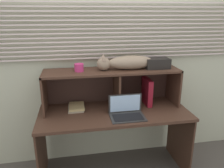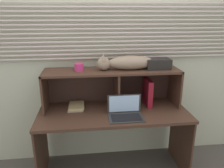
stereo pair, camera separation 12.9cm
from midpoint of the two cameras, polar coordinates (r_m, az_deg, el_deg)
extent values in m
cube|color=beige|center=(2.49, -2.43, 7.43)|extent=(4.40, 0.04, 2.50)
cube|color=silver|center=(2.44, -2.26, 6.85)|extent=(2.90, 0.02, 0.01)
cube|color=silver|center=(2.44, -2.28, 7.87)|extent=(2.90, 0.02, 0.01)
cube|color=silver|center=(2.43, -2.29, 8.89)|extent=(2.90, 0.02, 0.01)
cube|color=silver|center=(2.42, -2.30, 9.91)|extent=(2.90, 0.02, 0.01)
cube|color=silver|center=(2.42, -2.32, 10.94)|extent=(2.90, 0.02, 0.01)
cube|color=silver|center=(2.41, -2.33, 11.98)|extent=(2.90, 0.02, 0.01)
cube|color=silver|center=(2.41, -2.34, 13.01)|extent=(2.90, 0.02, 0.01)
cube|color=silver|center=(2.40, -2.36, 14.06)|extent=(2.90, 0.02, 0.01)
cube|color=silver|center=(2.40, -2.37, 15.10)|extent=(2.90, 0.02, 0.01)
cube|color=silver|center=(2.40, -2.38, 16.15)|extent=(2.90, 0.02, 0.01)
cube|color=silver|center=(2.40, -2.40, 17.19)|extent=(2.90, 0.02, 0.01)
cube|color=silver|center=(2.40, -2.41, 18.24)|extent=(2.90, 0.02, 0.01)
cube|color=silver|center=(2.40, -2.43, 19.29)|extent=(2.90, 0.02, 0.01)
cube|color=silver|center=(2.40, -2.44, 20.34)|extent=(2.90, 0.02, 0.01)
cube|color=#452B20|center=(2.31, -1.02, -7.37)|extent=(1.54, 0.64, 0.03)
cube|color=#452B20|center=(2.51, -19.11, -15.87)|extent=(0.02, 0.58, 0.70)
cube|color=#452B20|center=(2.70, 15.60, -12.91)|extent=(0.02, 0.58, 0.70)
cube|color=#452B20|center=(2.30, -1.61, 3.37)|extent=(1.41, 0.36, 0.02)
cube|color=#452B20|center=(2.36, -18.55, -2.09)|extent=(0.02, 0.36, 0.41)
cube|color=#452B20|center=(2.54, 14.12, -0.24)|extent=(0.02, 0.36, 0.41)
cube|color=#452B20|center=(2.36, -0.33, -1.35)|extent=(0.02, 0.34, 0.38)
cube|color=#3E2821|center=(2.51, -2.17, 0.10)|extent=(1.41, 0.01, 0.41)
ellipsoid|color=gray|center=(2.31, 3.28, 5.56)|extent=(0.49, 0.16, 0.14)
sphere|color=gray|center=(2.27, -3.82, 5.20)|extent=(0.14, 0.14, 0.14)
cone|color=gray|center=(2.22, -3.76, 6.72)|extent=(0.06, 0.06, 0.06)
cone|color=gray|center=(2.29, -3.95, 7.04)|extent=(0.06, 0.06, 0.06)
cylinder|color=gray|center=(2.42, 10.84, 4.77)|extent=(0.23, 0.06, 0.06)
cube|color=#2D2D2D|center=(2.17, 2.31, -8.55)|extent=(0.34, 0.23, 0.01)
cube|color=#2D2D2D|center=(2.23, 1.74, -4.98)|extent=(0.34, 0.01, 0.19)
cube|color=#ADD1F9|center=(2.22, 1.76, -5.02)|extent=(0.30, 0.00, 0.17)
cube|color=black|center=(2.16, 2.38, -8.53)|extent=(0.29, 0.16, 0.00)
cube|color=maroon|center=(2.46, 7.52, -1.93)|extent=(0.05, 0.24, 0.29)
cube|color=gray|center=(2.40, -10.82, -6.10)|extent=(0.16, 0.23, 0.02)
cube|color=tan|center=(2.40, -10.62, -5.66)|extent=(0.16, 0.23, 0.02)
cylinder|color=#C83272|center=(2.26, -10.11, 4.17)|extent=(0.09, 0.09, 0.08)
cube|color=black|center=(2.40, 9.92, 5.31)|extent=(0.25, 0.17, 0.11)
camera|label=1|loc=(0.06, -91.58, -0.51)|focal=35.54mm
camera|label=2|loc=(0.06, 88.42, 0.51)|focal=35.54mm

